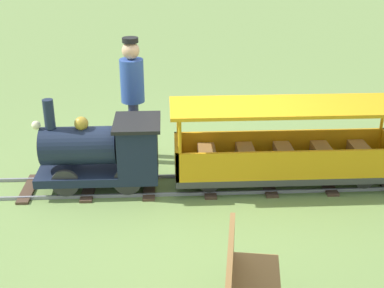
{
  "coord_description": "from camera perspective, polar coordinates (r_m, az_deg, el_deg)",
  "views": [
    {
      "loc": [
        -5.49,
        0.4,
        2.93
      ],
      "look_at": [
        0.0,
        0.12,
        0.55
      ],
      "focal_mm": 48.36,
      "sensor_mm": 36.0,
      "label": 1
    }
  ],
  "objects": [
    {
      "name": "conductor_person",
      "position": [
        6.64,
        -6.58,
        5.96
      ],
      "size": [
        0.3,
        0.3,
        1.62
      ],
      "color": "#282D47",
      "rests_on": "ground_plane"
    },
    {
      "name": "ground_plane",
      "position": [
        6.23,
        1.08,
        -4.62
      ],
      "size": [
        60.0,
        60.0,
        0.0
      ],
      "primitive_type": "plane",
      "color": "#75934C"
    },
    {
      "name": "track",
      "position": [
        6.23,
        1.84,
        -4.46
      ],
      "size": [
        0.7,
        6.4,
        0.04
      ],
      "color": "gray",
      "rests_on": "ground_plane"
    },
    {
      "name": "locomotive",
      "position": [
        6.05,
        -9.66,
        -0.76
      ],
      "size": [
        0.66,
        1.45,
        1.08
      ],
      "color": "#192338",
      "rests_on": "ground_plane"
    },
    {
      "name": "passenger_car",
      "position": [
        6.19,
        10.22,
        -0.89
      ],
      "size": [
        0.76,
        2.7,
        0.97
      ],
      "color": "#3F3F3F",
      "rests_on": "ground_plane"
    }
  ]
}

